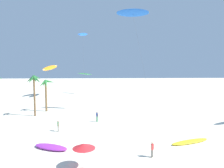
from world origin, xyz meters
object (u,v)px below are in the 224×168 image
object	(u,v)px
grounded_kite_0	(51,147)
grounded_kite_1	(190,141)
flying_kite_4	(85,74)
flying_kite_0	(50,68)
person_near_right	(58,126)
palm_tree_4	(34,83)
beach_umbrella	(84,146)
person_foreground_walker	(97,116)
person_near_left	(152,149)
flying_kite_3	(133,13)
palm_tree_3	(46,87)
flying_kite_2	(83,34)

from	to	relation	value
grounded_kite_0	grounded_kite_1	bearing A→B (deg)	3.69
flying_kite_4	grounded_kite_1	world-z (taller)	flying_kite_4
flying_kite_0	person_near_right	bearing A→B (deg)	-74.67
palm_tree_4	beach_umbrella	distance (m)	24.16
grounded_kite_0	person_foreground_walker	bearing A→B (deg)	66.07
person_near_right	beach_umbrella	distance (m)	12.21
person_near_left	beach_umbrella	distance (m)	7.37
flying_kite_3	person_near_left	size ratio (longest dim) A/B	12.52
flying_kite_4	beach_umbrella	world-z (taller)	flying_kite_4
flying_kite_3	palm_tree_4	bearing A→B (deg)	-172.85
palm_tree_3	grounded_kite_1	distance (m)	30.41
flying_kite_0	person_foreground_walker	world-z (taller)	flying_kite_0
palm_tree_4	flying_kite_4	bearing A→B (deg)	77.63
flying_kite_3	beach_umbrella	bearing A→B (deg)	-108.80
person_foreground_walker	person_near_right	distance (m)	7.56
flying_kite_0	palm_tree_4	bearing A→B (deg)	-82.46
person_foreground_walker	beach_umbrella	size ratio (longest dim) A/B	0.75
flying_kite_2	beach_umbrella	world-z (taller)	flying_kite_2
flying_kite_3	person_foreground_walker	world-z (taller)	flying_kite_3
flying_kite_0	grounded_kite_1	bearing A→B (deg)	-56.55
grounded_kite_0	beach_umbrella	bearing A→B (deg)	-47.82
palm_tree_4	flying_kite_4	size ratio (longest dim) A/B	0.67
person_near_right	flying_kite_2	bearing A→B (deg)	88.47
flying_kite_4	person_near_left	size ratio (longest dim) A/B	6.93
person_near_left	person_near_right	xyz separation A→B (m)	(-11.78, 9.24, -0.05)
flying_kite_3	person_near_right	bearing A→B (deg)	-136.19
flying_kite_2	grounded_kite_0	bearing A→B (deg)	-90.55
grounded_kite_1	grounded_kite_0	bearing A→B (deg)	-176.31
flying_kite_0	flying_kite_4	size ratio (longest dim) A/B	0.88
flying_kite_0	palm_tree_3	bearing A→B (deg)	-78.38
person_foreground_walker	beach_umbrella	bearing A→B (deg)	-92.99
palm_tree_3	flying_kite_4	bearing A→B (deg)	78.01
flying_kite_4	person_near_right	world-z (taller)	flying_kite_4
palm_tree_4	flying_kite_0	distance (m)	26.93
flying_kite_2	person_near_right	bearing A→B (deg)	-91.53
beach_umbrella	person_near_left	bearing A→B (deg)	15.32
flying_kite_0	grounded_kite_1	distance (m)	50.79
flying_kite_3	beach_umbrella	xyz separation A→B (m)	(-7.95, -23.37, -18.18)
grounded_kite_1	flying_kite_4	bearing A→B (deg)	110.07
person_foreground_walker	person_near_left	size ratio (longest dim) A/B	1.04
flying_kite_2	grounded_kite_1	bearing A→B (deg)	-66.33
grounded_kite_0	flying_kite_0	bearing A→B (deg)	103.73
flying_kite_3	person_near_right	distance (m)	26.24
flying_kite_0	person_foreground_walker	distance (m)	35.89
palm_tree_3	palm_tree_4	distance (m)	4.43
grounded_kite_0	person_foreground_walker	distance (m)	12.63
palm_tree_3	grounded_kite_1	bearing A→B (deg)	-40.04
palm_tree_4	palm_tree_3	bearing A→B (deg)	75.10
flying_kite_3	person_near_left	distance (m)	28.93
flying_kite_0	beach_umbrella	distance (m)	50.24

